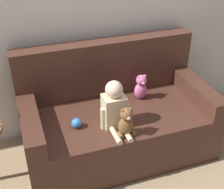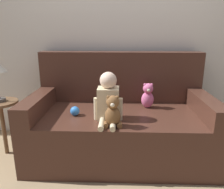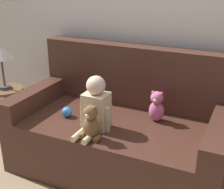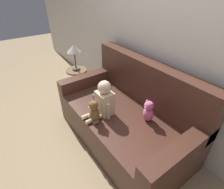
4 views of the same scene
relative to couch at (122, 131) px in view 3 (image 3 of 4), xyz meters
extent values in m
plane|color=#9E8460|center=(0.00, -0.07, -0.34)|extent=(12.00, 12.00, 0.00)
cube|color=silver|center=(0.00, 0.48, 0.96)|extent=(8.00, 0.05, 2.60)
cube|color=#47281E|center=(0.00, -0.07, -0.11)|extent=(1.77, 0.93, 0.47)
cube|color=#47281E|center=(0.00, 0.31, 0.41)|extent=(1.77, 0.18, 0.55)
cube|color=#47281E|center=(-0.80, -0.07, 0.22)|extent=(0.16, 0.93, 0.17)
cube|color=#47281E|center=(0.80, -0.07, 0.22)|extent=(0.16, 0.93, 0.17)
cube|color=beige|center=(-0.11, -0.25, 0.27)|extent=(0.19, 0.16, 0.29)
sphere|color=beige|center=(-0.11, -0.25, 0.49)|extent=(0.15, 0.15, 0.15)
cylinder|color=beige|center=(-0.16, -0.43, 0.15)|extent=(0.05, 0.20, 0.05)
cylinder|color=beige|center=(-0.06, -0.43, 0.15)|extent=(0.05, 0.20, 0.05)
cylinder|color=beige|center=(-0.22, -0.27, 0.23)|extent=(0.04, 0.04, 0.20)
cylinder|color=beige|center=(0.00, -0.27, 0.23)|extent=(0.04, 0.04, 0.20)
ellipsoid|color=brown|center=(-0.06, -0.42, 0.22)|extent=(0.13, 0.11, 0.18)
sphere|color=brown|center=(-0.06, -0.43, 0.35)|extent=(0.11, 0.11, 0.11)
sphere|color=brown|center=(-0.10, -0.43, 0.39)|extent=(0.03, 0.03, 0.03)
sphere|color=brown|center=(-0.03, -0.43, 0.39)|extent=(0.03, 0.03, 0.03)
sphere|color=beige|center=(-0.06, -0.47, 0.34)|extent=(0.04, 0.04, 0.04)
cylinder|color=brown|center=(-0.12, -0.44, 0.15)|extent=(0.04, 0.07, 0.04)
cylinder|color=brown|center=(-0.01, -0.44, 0.15)|extent=(0.04, 0.07, 0.04)
ellipsoid|color=#DB6699|center=(0.28, 0.07, 0.22)|extent=(0.13, 0.10, 0.17)
sphere|color=#DB6699|center=(0.28, 0.06, 0.34)|extent=(0.10, 0.10, 0.10)
sphere|color=#DB6699|center=(0.25, 0.06, 0.38)|extent=(0.03, 0.03, 0.03)
sphere|color=#DB6699|center=(0.32, 0.06, 0.38)|extent=(0.03, 0.03, 0.03)
sphere|color=beige|center=(0.28, 0.02, 0.33)|extent=(0.04, 0.04, 0.04)
sphere|color=#337FDB|center=(-0.43, -0.19, 0.17)|extent=(0.09, 0.09, 0.09)
cylinder|color=brown|center=(-1.19, -0.09, 0.22)|extent=(0.34, 0.34, 0.02)
cylinder|color=brown|center=(-1.19, -0.09, -0.07)|extent=(0.04, 0.04, 0.55)
cylinder|color=#4C4742|center=(-1.19, -0.09, 0.25)|extent=(0.12, 0.12, 0.03)
cylinder|color=#4C4742|center=(-1.19, -0.09, 0.39)|extent=(0.02, 0.02, 0.27)
cone|color=#B7B2A3|center=(-1.19, -0.09, 0.58)|extent=(0.22, 0.22, 0.11)
camera|label=1|loc=(-0.85, -2.32, 1.79)|focal=50.00mm
camera|label=2|loc=(-0.01, -2.10, 0.89)|focal=35.00mm
camera|label=3|loc=(0.94, -2.19, 1.30)|focal=50.00mm
camera|label=4|loc=(1.26, -1.13, 1.47)|focal=28.00mm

